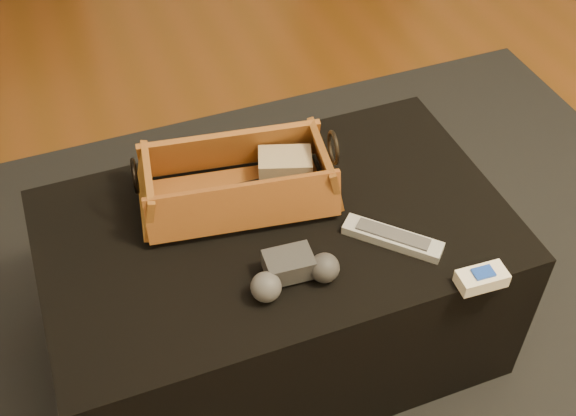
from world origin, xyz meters
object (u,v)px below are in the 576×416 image
object	(u,v)px
tv_remote	(230,197)
game_controller	(293,272)
wicker_basket	(238,183)
silver_remote	(393,238)
ottoman	(277,286)
cream_gadget	(482,278)

from	to	relation	value
tv_remote	game_controller	bearing A→B (deg)	-76.06
wicker_basket	silver_remote	xyz separation A→B (m)	(0.26, -0.23, -0.04)
tv_remote	silver_remote	world-z (taller)	tv_remote
game_controller	silver_remote	xyz separation A→B (m)	(0.23, 0.03, -0.02)
ottoman	tv_remote	distance (m)	0.26
tv_remote	silver_remote	xyz separation A→B (m)	(0.28, -0.22, -0.02)
game_controller	silver_remote	distance (m)	0.24
game_controller	tv_remote	bearing A→B (deg)	101.51
ottoman	game_controller	distance (m)	0.29
ottoman	cream_gadget	xyz separation A→B (m)	(0.32, -0.30, 0.23)
tv_remote	cream_gadget	bearing A→B (deg)	-41.72
silver_remote	ottoman	bearing A→B (deg)	147.47
wicker_basket	silver_remote	distance (m)	0.35
wicker_basket	game_controller	bearing A→B (deg)	-84.06
silver_remote	cream_gadget	distance (m)	0.20
tv_remote	game_controller	world-z (taller)	game_controller
game_controller	ottoman	bearing A→B (deg)	81.66
ottoman	wicker_basket	size ratio (longest dim) A/B	2.21
wicker_basket	cream_gadget	distance (m)	0.55
wicker_basket	cream_gadget	world-z (taller)	wicker_basket
wicker_basket	game_controller	world-z (taller)	wicker_basket
ottoman	silver_remote	world-z (taller)	silver_remote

